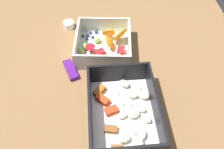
% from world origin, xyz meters
% --- Properties ---
extents(table_surface, '(0.80, 0.80, 0.02)m').
position_xyz_m(table_surface, '(0.00, 0.00, 0.01)').
color(table_surface, brown).
rests_on(table_surface, ground).
extents(pasta_container, '(0.22, 0.16, 0.07)m').
position_xyz_m(pasta_container, '(-0.13, -0.02, 0.04)').
color(pasta_container, white).
rests_on(pasta_container, table_surface).
extents(fruit_bowl, '(0.17, 0.17, 0.06)m').
position_xyz_m(fruit_bowl, '(0.10, 0.01, 0.04)').
color(fruit_bowl, silver).
rests_on(fruit_bowl, table_surface).
extents(candy_bar, '(0.07, 0.05, 0.01)m').
position_xyz_m(candy_bar, '(0.02, 0.11, 0.03)').
color(candy_bar, '#51197A').
rests_on(candy_bar, table_surface).
extents(paper_cup_liner, '(0.03, 0.03, 0.02)m').
position_xyz_m(paper_cup_liner, '(0.21, 0.12, 0.03)').
color(paper_cup_liner, white).
rests_on(paper_cup_liner, table_surface).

